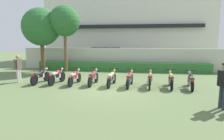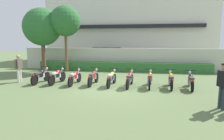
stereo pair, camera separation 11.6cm
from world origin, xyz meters
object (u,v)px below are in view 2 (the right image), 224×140
Objects in this scene: motorcycle_in_row_3 at (93,77)px; inspector_person at (19,66)px; tree_near_inspector at (42,27)px; motorcycle_in_row_6 at (150,79)px; motorcycle_in_row_2 at (75,77)px; motorcycle_in_row_7 at (171,80)px; motorcycle_in_row_4 at (111,78)px; motorcycle_in_row_5 at (130,79)px; officer_0 at (223,82)px; motorcycle_in_row_8 at (191,81)px; motorcycle_in_row_0 at (41,76)px; parked_car at (108,57)px; motorcycle_in_row_1 at (57,76)px; tree_far_side at (65,21)px.

motorcycle_in_row_3 is 1.10× the size of inspector_person.
motorcycle_in_row_6 is (8.68, -4.47, -3.18)m from tree_near_inspector.
tree_near_inspector reaches higher than motorcycle_in_row_2.
inspector_person reaches higher than motorcycle_in_row_7.
motorcycle_in_row_6 is at bearing -85.08° from motorcycle_in_row_4.
inspector_person is (-5.80, 0.05, 0.57)m from motorcycle_in_row_4.
motorcycle_in_row_5 is 1.09× the size of officer_0.
motorcycle_in_row_0 is at bearing 95.96° from motorcycle_in_row_8.
inspector_person is (-6.84, 0.12, 0.56)m from motorcycle_in_row_5.
motorcycle_in_row_2 is at bearing -84.22° from motorcycle_in_row_0.
motorcycle_in_row_6 is at bearing 93.63° from motorcycle_in_row_7.
motorcycle_in_row_2 is at bearing -35.83° from officer_0.
motorcycle_in_row_5 is at bearing -75.45° from parked_car.
parked_car is at bearing -72.60° from officer_0.
officer_0 reaches higher than motorcycle_in_row_5.
motorcycle_in_row_0 is 4.34m from motorcycle_in_row_4.
officer_0 is at bearing -118.05° from motorcycle_in_row_4.
officer_0 is at bearing -151.99° from motorcycle_in_row_7.
parked_car is at bearing 6.90° from motorcycle_in_row_3.
motorcycle_in_row_0 is 2.16m from motorcycle_in_row_2.
inspector_person is at bearing 93.80° from motorcycle_in_row_0.
inspector_person is at bearing -28.48° from officer_0.
motorcycle_in_row_7 is 1.04m from motorcycle_in_row_8.
officer_0 reaches higher than motorcycle_in_row_0.
parked_car is 0.89× the size of tree_near_inspector.
inspector_person is at bearing -80.60° from tree_near_inspector.
motorcycle_in_row_2 is at bearing 95.83° from motorcycle_in_row_4.
motorcycle_in_row_0 is 0.97× the size of motorcycle_in_row_8.
motorcycle_in_row_5 is 1.01× the size of motorcycle_in_row_8.
motorcycle_in_row_1 is 0.99× the size of motorcycle_in_row_7.
motorcycle_in_row_4 is at bearing 93.52° from motorcycle_in_row_6.
motorcycle_in_row_3 is 4.36m from motorcycle_in_row_7.
motorcycle_in_row_8 is 10.12m from inspector_person.
inspector_person reaches higher than motorcycle_in_row_6.
motorcycle_in_row_0 is at bearing 92.36° from motorcycle_in_row_2.
motorcycle_in_row_0 is 0.96× the size of motorcycle_in_row_6.
motorcycle_in_row_2 is 1.09m from motorcycle_in_row_3.
motorcycle_in_row_4 is at bearing 92.08° from motorcycle_in_row_5.
motorcycle_in_row_5 is (3.23, -0.05, 0.01)m from motorcycle_in_row_2.
motorcycle_in_row_3 is (5.43, -4.36, -3.19)m from tree_near_inspector.
motorcycle_in_row_4 is 5.68m from officer_0.
officer_0 is (9.24, -7.63, -3.04)m from tree_far_side.
motorcycle_in_row_3 is (3.43, -4.43, -3.63)m from tree_far_side.
tree_far_side is at bearing 74.15° from inspector_person.
motorcycle_in_row_8 is (8.64, 0.01, -0.01)m from motorcycle_in_row_0.
motorcycle_in_row_0 is at bearing 94.60° from motorcycle_in_row_3.
tree_near_inspector is 8.52m from motorcycle_in_row_4.
tree_near_inspector reaches higher than motorcycle_in_row_1.
motorcycle_in_row_0 is (2.19, -4.47, -3.19)m from tree_near_inspector.
motorcycle_in_row_1 is 6.58m from motorcycle_in_row_7.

